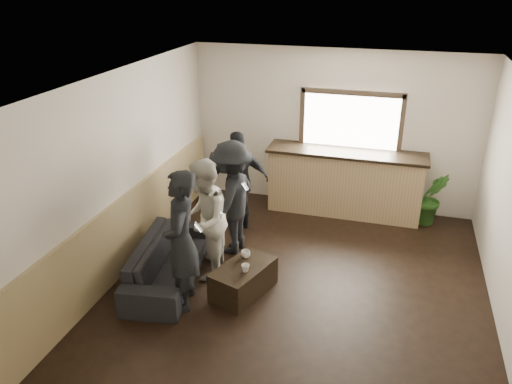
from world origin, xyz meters
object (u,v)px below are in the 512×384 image
(person_a, at_px, (181,241))
(person_d, at_px, (239,181))
(cup_a, at_px, (246,254))
(person_b, at_px, (204,220))
(potted_plant, at_px, (431,198))
(bar_counter, at_px, (345,178))
(cup_b, at_px, (245,268))
(person_c, at_px, (232,198))
(coffee_table, at_px, (244,279))
(sofa, at_px, (168,260))

(person_a, xyz_separation_m, person_d, (0.02, 2.21, -0.09))
(cup_a, bearing_deg, person_b, 173.61)
(potted_plant, distance_m, person_a, 4.48)
(bar_counter, xyz_separation_m, cup_b, (-0.90, -2.94, -0.19))
(person_b, distance_m, person_c, 0.75)
(person_c, bearing_deg, person_a, 1.46)
(coffee_table, height_order, person_d, person_d)
(potted_plant, xyz_separation_m, person_c, (-2.92, -1.76, 0.40))
(coffee_table, distance_m, person_b, 0.97)
(person_b, relative_size, person_d, 1.03)
(bar_counter, xyz_separation_m, person_b, (-1.62, -2.54, 0.21))
(cup_b, bearing_deg, bar_counter, 72.89)
(cup_a, height_order, person_c, person_c)
(cup_a, xyz_separation_m, person_a, (-0.61, -0.67, 0.47))
(person_d, bearing_deg, cup_a, 83.25)
(bar_counter, distance_m, potted_plant, 1.46)
(cup_a, height_order, person_b, person_b)
(sofa, bearing_deg, coffee_table, -100.42)
(person_a, xyz_separation_m, person_b, (-0.00, 0.74, -0.07))
(coffee_table, relative_size, potted_plant, 0.96)
(person_b, bearing_deg, potted_plant, 117.37)
(person_c, bearing_deg, bar_counter, 148.48)
(person_c, bearing_deg, sofa, -23.91)
(person_c, relative_size, person_d, 1.05)
(person_c, bearing_deg, person_d, -162.52)
(bar_counter, height_order, person_b, bar_counter)
(person_c, distance_m, person_d, 0.76)
(cup_b, bearing_deg, person_a, -154.25)
(cup_a, distance_m, cup_b, 0.34)
(cup_b, xyz_separation_m, person_b, (-0.71, 0.40, 0.40))
(bar_counter, height_order, cup_b, bar_counter)
(cup_b, bearing_deg, person_b, 150.98)
(person_c, bearing_deg, person_b, -4.47)
(person_b, bearing_deg, sofa, -71.50)
(person_c, bearing_deg, cup_b, 33.90)
(potted_plant, height_order, person_d, person_d)
(coffee_table, height_order, cup_a, cup_a)
(cup_a, xyz_separation_m, cup_b, (0.10, -0.33, -0.00))
(cup_a, relative_size, potted_plant, 0.13)
(sofa, relative_size, person_a, 1.06)
(cup_b, distance_m, person_c, 1.33)
(potted_plant, relative_size, person_c, 0.54)
(person_b, height_order, person_d, person_b)
(coffee_table, relative_size, person_b, 0.53)
(cup_b, bearing_deg, sofa, 173.45)
(cup_b, bearing_deg, person_d, 110.31)
(cup_a, bearing_deg, bar_counter, 68.95)
(cup_b, bearing_deg, coffee_table, 120.33)
(person_b, xyz_separation_m, person_d, (0.02, 1.47, -0.02))
(cup_b, relative_size, potted_plant, 0.11)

